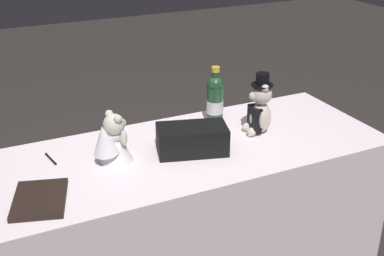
% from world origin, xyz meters
% --- Properties ---
extents(reception_table, '(1.84, 0.73, 0.74)m').
position_xyz_m(reception_table, '(0.00, 0.00, 0.37)').
color(reception_table, white).
rests_on(reception_table, ground_plane).
extents(teddy_bear_groom, '(0.14, 0.14, 0.31)m').
position_xyz_m(teddy_bear_groom, '(0.36, 0.01, 0.87)').
color(teddy_bear_groom, beige).
rests_on(teddy_bear_groom, reception_table).
extents(teddy_bear_bride, '(0.21, 0.17, 0.23)m').
position_xyz_m(teddy_bear_bride, '(-0.37, 0.03, 0.84)').
color(teddy_bear_bride, white).
rests_on(teddy_bear_bride, reception_table).
extents(champagne_bottle, '(0.09, 0.09, 0.30)m').
position_xyz_m(champagne_bottle, '(0.23, 0.22, 0.86)').
color(champagne_bottle, '#214829').
rests_on(champagne_bottle, reception_table).
extents(signing_pen, '(0.03, 0.13, 0.01)m').
position_xyz_m(signing_pen, '(-0.62, 0.16, 0.74)').
color(signing_pen, black).
rests_on(signing_pen, reception_table).
extents(gift_case_black, '(0.35, 0.25, 0.13)m').
position_xyz_m(gift_case_black, '(-0.02, -0.04, 0.80)').
color(gift_case_black, black).
rests_on(gift_case_black, reception_table).
extents(guestbook, '(0.26, 0.31, 0.02)m').
position_xyz_m(guestbook, '(-0.72, -0.16, 0.75)').
color(guestbook, black).
rests_on(guestbook, reception_table).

